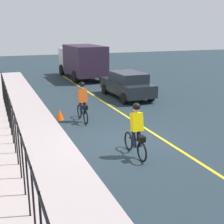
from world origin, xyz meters
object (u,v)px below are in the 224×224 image
object	(u,v)px
cyclist_follow	(136,130)
traffic_cone_near	(60,114)
box_truck_background	(82,60)
cyclist_lead	(83,102)
patrol_sedan	(127,84)

from	to	relation	value
cyclist_follow	traffic_cone_near	size ratio (longest dim) A/B	3.63
cyclist_follow	box_truck_background	world-z (taller)	box_truck_background
cyclist_follow	box_truck_background	xyz separation A→B (m)	(16.44, -2.87, 0.64)
cyclist_lead	box_truck_background	size ratio (longest dim) A/B	0.27
box_truck_background	traffic_cone_near	distance (m)	12.17
box_truck_background	traffic_cone_near	world-z (taller)	box_truck_background
cyclist_lead	patrol_sedan	size ratio (longest dim) A/B	0.41
patrol_sedan	traffic_cone_near	distance (m)	5.81
cyclist_lead	traffic_cone_near	xyz separation A→B (m)	(0.65, 0.92, -0.66)
cyclist_lead	cyclist_follow	world-z (taller)	same
cyclist_follow	traffic_cone_near	world-z (taller)	cyclist_follow
cyclist_lead	patrol_sedan	xyz separation A→B (m)	(3.82, -3.90, -0.09)
cyclist_follow	patrol_sedan	bearing A→B (deg)	-21.61
cyclist_follow	traffic_cone_near	bearing A→B (deg)	16.26
patrol_sedan	box_truck_background	bearing A→B (deg)	2.36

